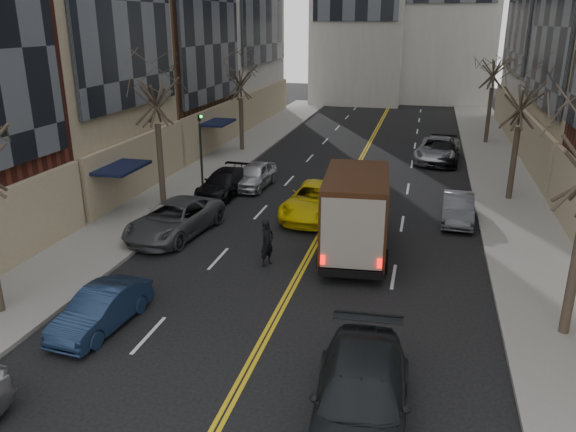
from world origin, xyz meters
name	(u,v)px	position (x,y,z in m)	size (l,w,h in m)	color
sidewalk_left	(209,170)	(-9.00, 27.00, 0.07)	(4.00, 66.00, 0.15)	slate
sidewalk_right	(508,189)	(9.00, 27.00, 0.07)	(4.00, 66.00, 0.15)	slate
tree_lf_mid	(154,75)	(-8.80, 20.00, 6.60)	(3.20, 3.20, 8.91)	#382D23
tree_lf_far	(240,67)	(-8.80, 33.00, 6.02)	(3.20, 3.20, 8.12)	#382D23
tree_rt_mid	(524,83)	(8.80, 25.00, 6.17)	(3.20, 3.20, 8.32)	#382D23
tree_rt_far	(496,54)	(8.80, 40.00, 6.74)	(3.20, 3.20, 9.11)	#382D23
traffic_signal	(201,145)	(-7.39, 22.00, 2.82)	(0.29, 0.26, 4.70)	black
ups_truck	(356,213)	(1.77, 15.83, 1.77)	(3.04, 6.61, 3.52)	black
observer_sedan	(361,399)	(3.28, 5.44, 0.81)	(2.56, 5.67, 1.61)	black
taxi	(317,200)	(-0.68, 20.15, 0.79)	(2.62, 5.67, 1.58)	#DCC009
pedestrian	(267,243)	(-1.40, 13.91, 0.94)	(0.68, 0.45, 1.87)	black
parked_lf_b	(101,309)	(-5.10, 8.07, 0.64)	(1.35, 3.88, 1.28)	#13223B
parked_lf_c	(175,219)	(-6.30, 16.03, 0.76)	(2.53, 5.48, 1.52)	#45484C
parked_lf_d	(224,183)	(-6.30, 22.40, 0.68)	(1.89, 4.65, 1.35)	black
parked_lf_e	(255,175)	(-5.10, 24.18, 0.72)	(1.69, 4.20, 1.43)	#B7BBC0
parked_rt_a	(458,208)	(6.01, 20.91, 0.67)	(1.41, 4.04, 1.33)	#494A50
parked_rt_b	(438,150)	(5.10, 33.29, 0.79)	(2.63, 5.70, 1.58)	#ACAEB4
parked_rt_c	(442,152)	(5.43, 32.95, 0.74)	(2.08, 5.12, 1.49)	black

